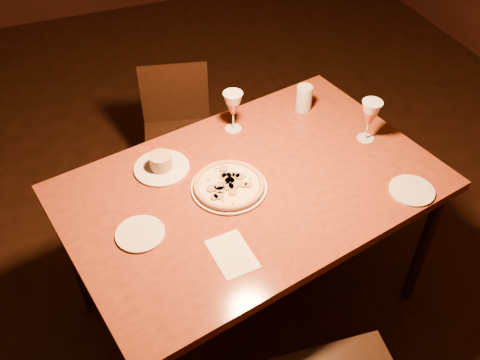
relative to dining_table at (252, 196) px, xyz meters
name	(u,v)px	position (x,y,z in m)	size (l,w,h in m)	color
floor	(194,312)	(-0.29, 0.03, -0.74)	(7.00, 7.00, 0.00)	black
dining_table	(252,196)	(0.00, 0.00, 0.00)	(1.68, 1.27, 0.81)	maroon
chair_far	(178,128)	(-0.07, 0.93, -0.29)	(0.46, 0.46, 0.79)	black
pizza_plate	(229,185)	(-0.10, 0.01, 0.09)	(0.31, 0.31, 0.03)	silver
ramekin_saucer	(161,165)	(-0.32, 0.22, 0.10)	(0.23, 0.23, 0.07)	silver
wine_glass_far	(233,112)	(0.06, 0.37, 0.17)	(0.09, 0.09, 0.20)	#BF5F4F
wine_glass_right	(369,121)	(0.59, 0.09, 0.17)	(0.09, 0.09, 0.20)	#BF5F4F
water_tumbler	(304,98)	(0.43, 0.39, 0.13)	(0.08, 0.08, 0.13)	#B2BAC2
side_plate_left	(140,234)	(-0.49, -0.10, 0.08)	(0.18, 0.18, 0.01)	silver
side_plate_near	(412,191)	(0.58, -0.28, 0.08)	(0.18, 0.18, 0.01)	silver
menu_card	(232,254)	(-0.21, -0.31, 0.07)	(0.14, 0.20, 0.00)	silver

